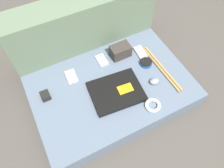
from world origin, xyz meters
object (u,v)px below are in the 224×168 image
(computer_mouse, at_px, (154,81))
(camera_pouch, at_px, (120,51))
(laptop, at_px, (116,91))
(charger_brick, at_px, (45,96))
(phone_silver, at_px, (102,60))
(phone_small, at_px, (71,77))
(phone_black, at_px, (140,52))
(speaker_puck, at_px, (146,63))

(computer_mouse, distance_m, camera_pouch, 0.31)
(laptop, bearing_deg, charger_brick, 162.68)
(phone_silver, height_order, charger_brick, charger_brick)
(phone_silver, height_order, camera_pouch, camera_pouch)
(phone_small, bearing_deg, computer_mouse, -28.04)
(laptop, distance_m, phone_silver, 0.27)
(phone_black, height_order, charger_brick, charger_brick)
(laptop, height_order, computer_mouse, laptop)
(phone_small, distance_m, camera_pouch, 0.37)
(camera_pouch, bearing_deg, speaker_puck, -52.45)
(phone_black, bearing_deg, phone_small, -178.80)
(computer_mouse, relative_size, speaker_puck, 0.84)
(computer_mouse, xyz_separation_m, speaker_puck, (0.03, 0.15, 0.00))
(charger_brick, bearing_deg, phone_small, 19.81)
(phone_black, height_order, camera_pouch, camera_pouch)
(laptop, height_order, phone_silver, laptop)
(phone_black, bearing_deg, phone_silver, 171.51)
(phone_small, xyz_separation_m, charger_brick, (-0.19, -0.07, 0.01))
(computer_mouse, height_order, speaker_puck, speaker_puck)
(speaker_puck, bearing_deg, phone_black, 79.12)
(computer_mouse, relative_size, phone_silver, 0.62)
(speaker_puck, xyz_separation_m, camera_pouch, (-0.11, 0.15, 0.03))
(camera_pouch, height_order, charger_brick, camera_pouch)
(laptop, relative_size, speaker_puck, 4.23)
(phone_silver, bearing_deg, charger_brick, -165.79)
(computer_mouse, distance_m, charger_brick, 0.67)
(speaker_puck, relative_size, camera_pouch, 0.58)
(camera_pouch, bearing_deg, computer_mouse, -74.23)
(phone_black, xyz_separation_m, charger_brick, (-0.69, -0.04, 0.01))
(laptop, xyz_separation_m, charger_brick, (-0.39, 0.16, 0.00))
(speaker_puck, relative_size, charger_brick, 1.32)
(computer_mouse, height_order, phone_small, computer_mouse)
(computer_mouse, relative_size, phone_black, 0.53)
(phone_silver, xyz_separation_m, camera_pouch, (0.13, -0.01, 0.04))
(phone_black, relative_size, charger_brick, 2.07)
(laptop, height_order, charger_brick, charger_brick)
(camera_pouch, bearing_deg, phone_silver, 174.18)
(phone_black, bearing_deg, camera_pouch, 165.18)
(laptop, distance_m, speaker_puck, 0.30)
(camera_pouch, distance_m, charger_brick, 0.56)
(phone_small, relative_size, charger_brick, 1.90)
(computer_mouse, distance_m, speaker_puck, 0.15)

